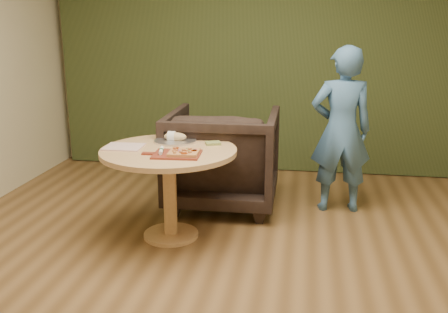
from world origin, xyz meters
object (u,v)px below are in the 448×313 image
(pedestal_table, at_px, (169,166))
(serving_tray, at_px, (175,141))
(pizza_paddle, at_px, (176,154))
(person_standing, at_px, (341,130))
(cutlery_roll, at_px, (161,150))
(armchair, at_px, (223,153))
(flatbread_pizza, at_px, (184,152))
(bread_roll, at_px, (174,137))

(pedestal_table, bearing_deg, serving_tray, 92.27)
(pizza_paddle, bearing_deg, person_standing, 35.50)
(cutlery_roll, relative_size, armchair, 0.19)
(pedestal_table, relative_size, flatbread_pizza, 4.66)
(flatbread_pizza, bearing_deg, bread_roll, 113.80)
(flatbread_pizza, distance_m, bread_roll, 0.47)
(flatbread_pizza, relative_size, serving_tray, 0.65)
(cutlery_roll, relative_size, serving_tray, 0.56)
(serving_tray, bearing_deg, bread_roll, -180.00)
(flatbread_pizza, height_order, armchair, armchair)
(pedestal_table, xyz_separation_m, cutlery_roll, (-0.01, -0.17, 0.17))
(cutlery_roll, xyz_separation_m, bread_roll, (-0.01, 0.41, 0.01))
(cutlery_roll, height_order, armchair, armchair)
(flatbread_pizza, height_order, serving_tray, flatbread_pizza)
(pizza_paddle, bearing_deg, cutlery_roll, 171.32)
(serving_tray, bearing_deg, pizza_paddle, -74.89)
(person_standing, bearing_deg, pedestal_table, 23.94)
(bread_roll, bearing_deg, pizza_paddle, -73.78)
(pizza_paddle, bearing_deg, pedestal_table, 117.05)
(pizza_paddle, height_order, flatbread_pizza, flatbread_pizza)
(pedestal_table, distance_m, bread_roll, 0.31)
(armchair, height_order, person_standing, person_standing)
(bread_roll, xyz_separation_m, person_standing, (1.41, 0.61, -0.03))
(pedestal_table, bearing_deg, person_standing, 31.75)
(pizza_paddle, xyz_separation_m, person_standing, (1.28, 1.04, 0.01))
(cutlery_roll, bearing_deg, flatbread_pizza, -16.47)
(armchair, bearing_deg, pedestal_table, 68.75)
(pedestal_table, bearing_deg, flatbread_pizza, -46.87)
(armchair, bearing_deg, serving_tray, 60.24)
(bread_roll, bearing_deg, serving_tray, 0.00)
(cutlery_roll, relative_size, bread_roll, 1.03)
(serving_tray, bearing_deg, armchair, 60.89)
(pedestal_table, relative_size, armchair, 1.05)
(cutlery_roll, distance_m, person_standing, 1.73)
(flatbread_pizza, distance_m, person_standing, 1.60)
(pizza_paddle, xyz_separation_m, bread_roll, (-0.12, 0.42, 0.04))
(pizza_paddle, distance_m, armchair, 1.04)
(pedestal_table, relative_size, bread_roll, 5.62)
(pedestal_table, distance_m, pizza_paddle, 0.25)
(pedestal_table, distance_m, armchair, 0.87)
(pizza_paddle, distance_m, serving_tray, 0.44)
(bread_roll, distance_m, armchair, 0.71)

